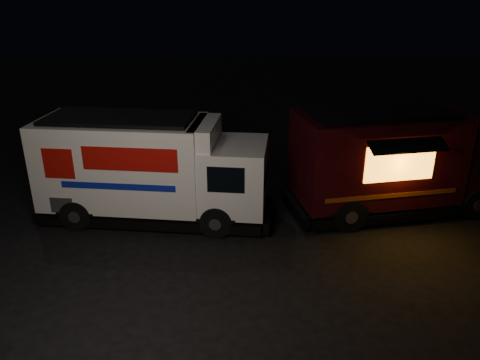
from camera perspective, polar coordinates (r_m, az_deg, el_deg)
name	(u,v)px	position (r m, az deg, el deg)	size (l,w,h in m)	color
ground	(219,260)	(12.92, -2.57, -9.74)	(80.00, 80.00, 0.00)	black
white_truck	(155,169)	(14.77, -10.35, 1.37)	(7.30, 2.49, 3.31)	white
red_truck	(402,160)	(16.01, 19.12, 2.31)	(7.30, 2.68, 3.40)	#36090E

